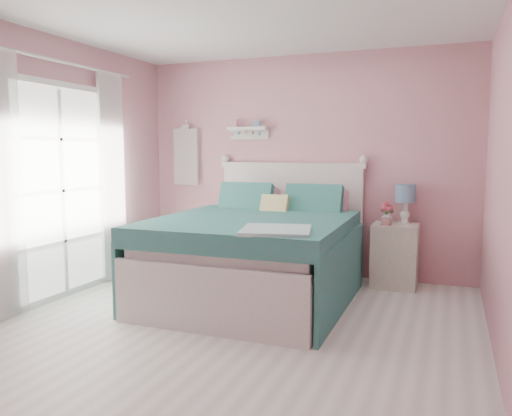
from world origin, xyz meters
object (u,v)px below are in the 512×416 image
Objects in this scene: teacup at (386,222)px; nightstand at (395,255)px; bed at (258,255)px; vase at (387,217)px; table_lamp at (405,196)px.

nightstand is at bearing 59.01° from teacup.
bed reaches higher than vase.
table_lamp reaches higher than vase.
nightstand is 0.42m from vase.
teacup is at bearing 31.79° from bed.
nightstand is at bearing -133.59° from table_lamp.
vase is (1.15, 0.91, 0.33)m from bed.
vase reaches higher than nightstand.
bed is at bearing -141.67° from vase.
teacup is (-0.17, -0.23, -0.26)m from table_lamp.
bed is 3.37× the size of nightstand.
bed is 1.75m from table_lamp.
nightstand is 0.42m from teacup.
teacup is at bearing -85.98° from vase.
table_lamp is at bearing 35.31° from bed.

